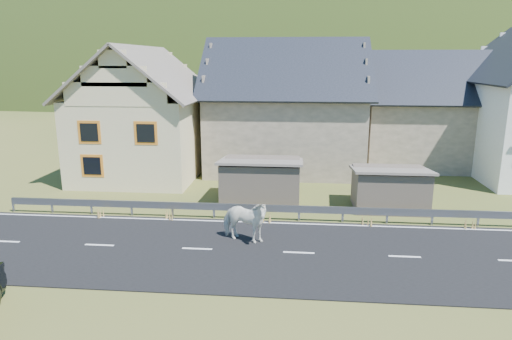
# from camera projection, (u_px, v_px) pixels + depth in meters

# --- Properties ---
(ground) EXTENTS (160.00, 160.00, 0.00)m
(ground) POSITION_uv_depth(u_px,v_px,m) (299.00, 254.00, 17.63)
(ground) COLOR #394A1B
(ground) RESTS_ON ground
(road) EXTENTS (60.00, 7.00, 0.04)m
(road) POSITION_uv_depth(u_px,v_px,m) (299.00, 253.00, 17.63)
(road) COLOR black
(road) RESTS_ON ground
(lane_markings) EXTENTS (60.00, 6.60, 0.01)m
(lane_markings) POSITION_uv_depth(u_px,v_px,m) (299.00, 253.00, 17.62)
(lane_markings) COLOR silver
(lane_markings) RESTS_ON road
(guardrail) EXTENTS (28.10, 0.09, 0.75)m
(guardrail) POSITION_uv_depth(u_px,v_px,m) (299.00, 209.00, 21.06)
(guardrail) COLOR #93969B
(guardrail) RESTS_ON ground
(shed_left) EXTENTS (4.30, 3.30, 2.40)m
(shed_left) POSITION_uv_depth(u_px,v_px,m) (261.00, 181.00, 23.84)
(shed_left) COLOR #68594D
(shed_left) RESTS_ON ground
(shed_right) EXTENTS (3.80, 2.90, 2.20)m
(shed_right) POSITION_uv_depth(u_px,v_px,m) (390.00, 189.00, 22.80)
(shed_right) COLOR #68594D
(shed_right) RESTS_ON ground
(house_cream) EXTENTS (7.80, 9.80, 8.30)m
(house_cream) POSITION_uv_depth(u_px,v_px,m) (143.00, 107.00, 29.11)
(house_cream) COLOR beige
(house_cream) RESTS_ON ground
(house_stone_a) EXTENTS (10.80, 9.80, 8.90)m
(house_stone_a) POSITION_uv_depth(u_px,v_px,m) (286.00, 100.00, 31.14)
(house_stone_a) COLOR tan
(house_stone_a) RESTS_ON ground
(house_stone_b) EXTENTS (9.80, 8.80, 8.10)m
(house_stone_b) POSITION_uv_depth(u_px,v_px,m) (428.00, 104.00, 32.27)
(house_stone_b) COLOR tan
(house_stone_b) RESTS_ON ground
(mountain) EXTENTS (440.00, 280.00, 260.00)m
(mountain) POSITION_uv_depth(u_px,v_px,m) (310.00, 125.00, 196.06)
(mountain) COLOR #243712
(mountain) RESTS_ON ground
(conifer_patch) EXTENTS (76.00, 50.00, 28.00)m
(conifer_patch) POSITION_uv_depth(u_px,v_px,m) (103.00, 64.00, 127.58)
(conifer_patch) COLOR black
(conifer_patch) RESTS_ON ground
(horse) EXTENTS (1.62, 2.34, 1.81)m
(horse) POSITION_uv_depth(u_px,v_px,m) (244.00, 221.00, 18.51)
(horse) COLOR white
(horse) RESTS_ON road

